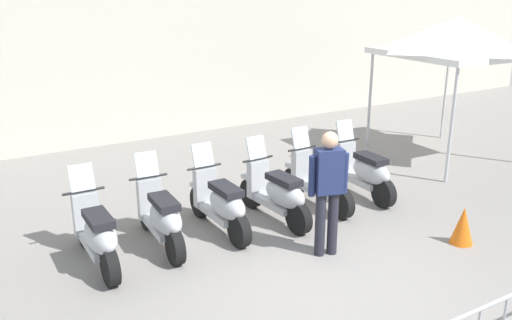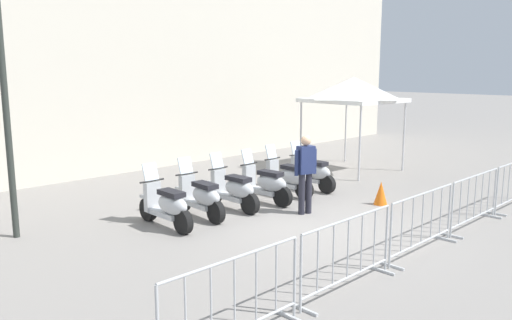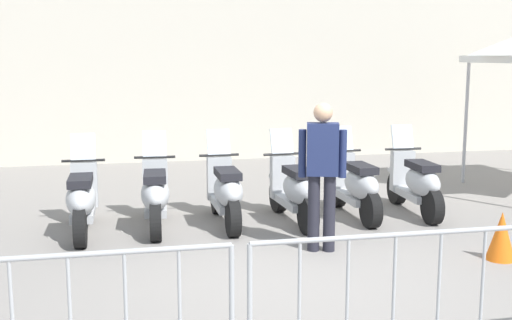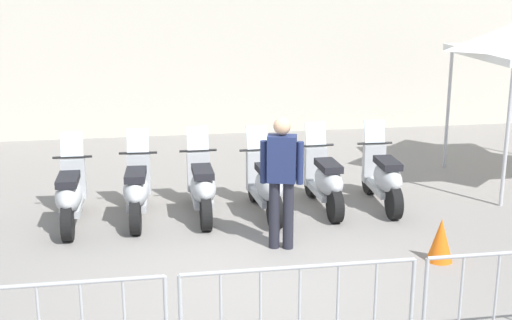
% 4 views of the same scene
% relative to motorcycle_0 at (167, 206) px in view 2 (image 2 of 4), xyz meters
% --- Properties ---
extents(ground_plane, '(120.00, 120.00, 0.00)m').
position_rel_motorcycle_0_xyz_m(ground_plane, '(2.38, -1.93, -0.45)').
color(ground_plane, gray).
extents(motorcycle_0, '(0.56, 1.72, 1.24)m').
position_rel_motorcycle_0_xyz_m(motorcycle_0, '(0.00, 0.00, 0.00)').
color(motorcycle_0, black).
rests_on(motorcycle_0, ground).
extents(motorcycle_1, '(0.56, 1.72, 1.24)m').
position_rel_motorcycle_0_xyz_m(motorcycle_1, '(0.91, 0.13, 0.00)').
color(motorcycle_1, black).
rests_on(motorcycle_1, ground).
extents(motorcycle_2, '(0.56, 1.72, 1.24)m').
position_rel_motorcycle_0_xyz_m(motorcycle_2, '(1.84, 0.16, 0.00)').
color(motorcycle_2, black).
rests_on(motorcycle_2, ground).
extents(motorcycle_3, '(0.58, 1.73, 1.24)m').
position_rel_motorcycle_0_xyz_m(motorcycle_3, '(2.77, 0.11, 0.00)').
color(motorcycle_3, black).
rests_on(motorcycle_3, ground).
extents(motorcycle_4, '(0.56, 1.73, 1.24)m').
position_rel_motorcycle_0_xyz_m(motorcycle_4, '(3.68, 0.26, 0.00)').
color(motorcycle_4, black).
rests_on(motorcycle_4, ground).
extents(motorcycle_5, '(0.56, 1.72, 1.24)m').
position_rel_motorcycle_0_xyz_m(motorcycle_5, '(4.60, 0.29, 0.00)').
color(motorcycle_5, black).
rests_on(motorcycle_5, ground).
extents(barrier_segment_0, '(2.07, 0.51, 1.07)m').
position_rel_motorcycle_0_xyz_m(barrier_segment_0, '(-1.83, -4.30, 0.07)').
color(barrier_segment_0, '#B2B5B7').
rests_on(barrier_segment_0, ground).
extents(barrier_segment_1, '(2.07, 0.51, 1.07)m').
position_rel_motorcycle_0_xyz_m(barrier_segment_1, '(0.32, -4.22, 0.07)').
color(barrier_segment_1, '#B2B5B7').
rests_on(barrier_segment_1, ground).
extents(barrier_segment_2, '(2.07, 0.51, 1.07)m').
position_rel_motorcycle_0_xyz_m(barrier_segment_2, '(2.47, -4.14, 0.07)').
color(barrier_segment_2, '#B2B5B7').
rests_on(barrier_segment_2, ground).
extents(barrier_segment_3, '(2.07, 0.51, 1.07)m').
position_rel_motorcycle_0_xyz_m(barrier_segment_3, '(4.62, -4.05, 0.07)').
color(barrier_segment_3, '#B2B5B7').
rests_on(barrier_segment_3, ground).
extents(street_lamp, '(0.36, 0.36, 4.87)m').
position_rel_motorcycle_0_xyz_m(street_lamp, '(-2.42, 1.42, 2.55)').
color(street_lamp, '#2D332D').
rests_on(street_lamp, ground).
extents(officer_near_row_end, '(0.54, 0.30, 1.73)m').
position_rel_motorcycle_0_xyz_m(officer_near_row_end, '(2.80, -1.14, 0.53)').
color(officer_near_row_end, '#23232D').
rests_on(officer_near_row_end, ground).
extents(canopy_tent, '(2.51, 2.51, 2.91)m').
position_rel_motorcycle_0_xyz_m(canopy_tent, '(7.56, 1.24, 2.06)').
color(canopy_tent, silver).
rests_on(canopy_tent, ground).
extents(traffic_cone, '(0.32, 0.32, 0.55)m').
position_rel_motorcycle_0_xyz_m(traffic_cone, '(4.68, -1.81, -0.18)').
color(traffic_cone, orange).
rests_on(traffic_cone, ground).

